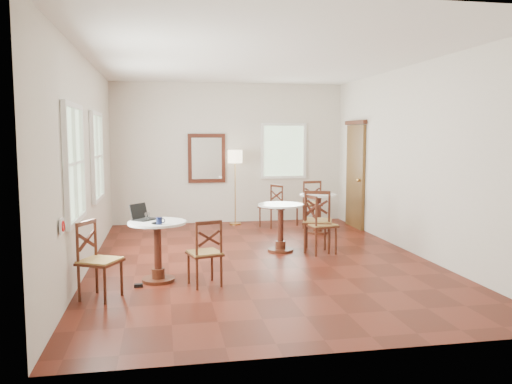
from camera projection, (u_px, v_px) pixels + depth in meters
ground at (260, 259)px, 7.87m from camera, size 7.00×7.00×0.00m
room_shell at (252, 135)px, 7.92m from camera, size 5.02×7.02×3.01m
cafe_table_near at (158, 244)px, 6.60m from camera, size 0.74×0.74×0.78m
cafe_table_mid at (281, 222)px, 8.35m from camera, size 0.74×0.74×0.78m
cafe_table_back at (318, 209)px, 9.93m from camera, size 0.72×0.72×0.76m
chair_near_a at (205, 253)px, 6.41m from camera, size 0.48×0.48×0.84m
chair_near_b at (98, 260)px, 5.91m from camera, size 0.56×0.56×0.90m
chair_mid_a at (317, 221)px, 8.35m from camera, size 0.60×0.60×1.01m
chair_mid_b at (319, 224)px, 8.20m from camera, size 0.51×0.51×0.94m
chair_back_a at (309, 204)px, 10.60m from camera, size 0.49×0.49×0.97m
chair_back_b at (272, 206)px, 10.62m from camera, size 0.55×0.55×0.87m
floor_lamp at (235, 162)px, 10.82m from camera, size 0.31×0.31×1.58m
laptop at (142, 216)px, 6.71m from camera, size 0.37×0.38×0.21m
mouse at (155, 223)px, 6.35m from camera, size 0.09×0.06×0.03m
navy_mug at (159, 221)px, 6.35m from camera, size 0.11×0.08×0.09m
water_glass at (147, 217)px, 6.61m from camera, size 0.07×0.07×0.11m
power_adapter at (138, 286)px, 6.39m from camera, size 0.11×0.06×0.04m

